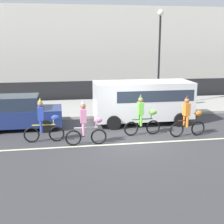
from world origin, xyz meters
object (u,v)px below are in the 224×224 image
Objects in this scene: parade_cyclist_lime at (143,117)px; pedestrian_onlooker at (186,92)px; parade_cyclist_orange at (188,118)px; parked_van_white at (144,99)px; parked_car_navy at (19,113)px; parade_cyclist_cobalt at (44,123)px; street_lamp_post at (160,45)px; parade_cyclist_pink at (86,126)px.

parade_cyclist_lime is 6.96m from pedestrian_onlooker.
parked_van_white is (-1.34, 2.61, 0.44)m from parade_cyclist_orange.
parade_cyclist_orange is 0.47× the size of parked_car_navy.
parade_cyclist_cobalt is at bearing -146.85° from pedestrian_onlooker.
parade_cyclist_lime is 0.47× the size of parked_car_navy.
street_lamp_post is (8.06, 3.18, 3.21)m from parked_car_navy.
parade_cyclist_pink is at bearing -137.53° from pedestrian_onlooker.
parade_cyclist_cobalt is 0.33× the size of street_lamp_post.
parade_cyclist_cobalt is at bearing -141.00° from street_lamp_post.
street_lamp_post is at bearing 39.00° from parade_cyclist_cobalt.
parade_cyclist_pink is at bearing -22.11° from parade_cyclist_cobalt.
parade_cyclist_cobalt is at bearing 157.89° from parade_cyclist_pink.
parade_cyclist_cobalt is 0.38× the size of parked_van_white.
parade_cyclist_cobalt is 4.39m from parade_cyclist_lime.
street_lamp_post is (2.36, 5.19, 3.15)m from parade_cyclist_lime.
parade_cyclist_cobalt is 1.00× the size of parade_cyclist_lime.
parked_car_navy is at bearing 119.79° from parade_cyclist_cobalt.
parked_car_navy is (-3.04, 3.00, -0.06)m from parade_cyclist_pink.
pedestrian_onlooker is at bearing 33.15° from parade_cyclist_cobalt.
parade_cyclist_orange is 2.97m from parked_van_white.
parade_cyclist_lime is 0.38× the size of parked_van_white.
parked_van_white is 4.47m from street_lamp_post.
parade_cyclist_lime is at bearing 3.56° from parade_cyclist_cobalt.
parade_cyclist_orange is 0.33× the size of street_lamp_post.
pedestrian_onlooker is (1.98, 0.24, -2.97)m from street_lamp_post.
pedestrian_onlooker is (4.35, 5.43, 0.17)m from parade_cyclist_lime.
pedestrian_onlooker is (10.05, 3.41, 0.23)m from parked_car_navy.
street_lamp_post is 3.58m from pedestrian_onlooker.
parade_cyclist_orange is at bearing -93.96° from street_lamp_post.
parked_van_white is 6.34m from parked_car_navy.
parked_van_white reaches higher than parade_cyclist_pink.
parked_van_white is at bearing 117.23° from parade_cyclist_orange.
parade_cyclist_cobalt is 1.00× the size of parade_cyclist_orange.
parade_cyclist_pink is at bearing -129.12° from street_lamp_post.
street_lamp_post is at bearing 65.52° from parade_cyclist_lime.
parade_cyclist_cobalt is 0.47× the size of parked_car_navy.
parade_cyclist_pink is 1.00× the size of parade_cyclist_orange.
parade_cyclist_lime is at bearing -128.69° from pedestrian_onlooker.
street_lamp_post reaches higher than pedestrian_onlooker.
parade_cyclist_lime is 1.00× the size of parade_cyclist_orange.
parade_cyclist_cobalt is at bearing -154.80° from parked_van_white.
parked_car_navy is at bearing 135.46° from parade_cyclist_pink.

